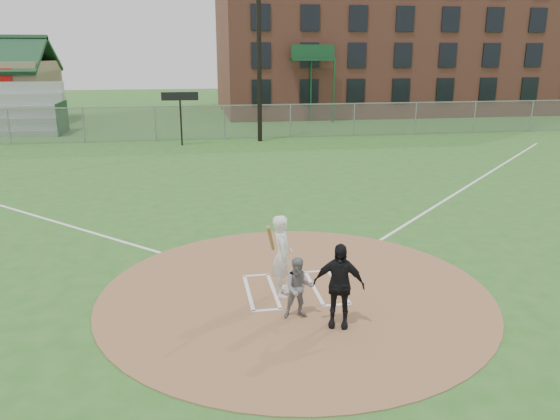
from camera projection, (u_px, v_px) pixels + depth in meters
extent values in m
plane|color=#2B6121|center=(295.00, 293.00, 11.79)|extent=(140.00, 140.00, 0.00)
cylinder|color=#996C48|center=(295.00, 293.00, 11.78)|extent=(8.40, 8.40, 0.02)
cube|color=silver|center=(291.00, 289.00, 11.91)|extent=(0.42, 0.42, 0.03)
cube|color=white|center=(473.00, 183.00, 21.74)|extent=(17.04, 17.04, 0.01)
imported|color=gray|center=(299.00, 288.00, 10.52)|extent=(0.61, 0.49, 1.22)
imported|color=black|center=(339.00, 285.00, 10.14)|extent=(1.04, 0.70, 1.64)
cube|color=white|center=(249.00, 292.00, 11.76)|extent=(0.08, 1.80, 0.01)
cube|color=white|center=(274.00, 291.00, 11.85)|extent=(0.08, 1.80, 0.01)
cube|color=white|center=(256.00, 275.00, 12.66)|extent=(0.62, 0.08, 0.01)
cube|color=white|center=(267.00, 310.00, 10.95)|extent=(0.62, 0.08, 0.01)
cube|color=white|center=(338.00, 286.00, 12.08)|extent=(0.08, 1.80, 0.01)
cube|color=white|center=(314.00, 288.00, 11.99)|extent=(0.08, 1.80, 0.01)
cube|color=white|center=(317.00, 271.00, 12.89)|extent=(0.62, 0.08, 0.01)
cube|color=white|center=(337.00, 305.00, 11.18)|extent=(0.62, 0.08, 0.01)
imported|color=white|center=(282.00, 256.00, 11.42)|extent=(0.50, 0.69, 1.77)
cylinder|color=olive|center=(271.00, 238.00, 10.84)|extent=(0.26, 0.59, 0.70)
cube|color=slate|center=(224.00, 123.00, 32.35)|extent=(56.00, 0.03, 2.00)
cube|color=gray|center=(224.00, 105.00, 32.07)|extent=(56.00, 0.06, 0.06)
cube|color=gray|center=(224.00, 123.00, 32.35)|extent=(56.08, 0.08, 2.00)
cube|color=#194728|center=(63.00, 118.00, 34.73)|extent=(0.08, 3.20, 2.00)
cube|color=#9B5242|center=(391.00, 23.00, 48.24)|extent=(30.00, 16.00, 15.00)
cube|color=black|center=(428.00, 19.00, 40.62)|extent=(26.60, 0.10, 12.20)
cube|color=#194728|center=(313.00, 60.00, 39.44)|extent=(3.20, 1.00, 0.15)
cube|color=#194728|center=(311.00, 91.00, 40.54)|extent=(0.12, 0.12, 4.50)
cube|color=#194728|center=(334.00, 92.00, 39.88)|extent=(0.12, 0.12, 4.50)
cube|color=#194728|center=(313.00, 52.00, 39.29)|extent=(3.20, 0.08, 1.00)
cylinder|color=black|center=(259.00, 34.00, 30.33)|extent=(0.26, 0.26, 12.00)
cylinder|color=black|center=(181.00, 122.00, 30.16)|extent=(0.10, 0.10, 2.60)
cube|color=black|center=(180.00, 96.00, 29.77)|extent=(2.00, 0.10, 0.45)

